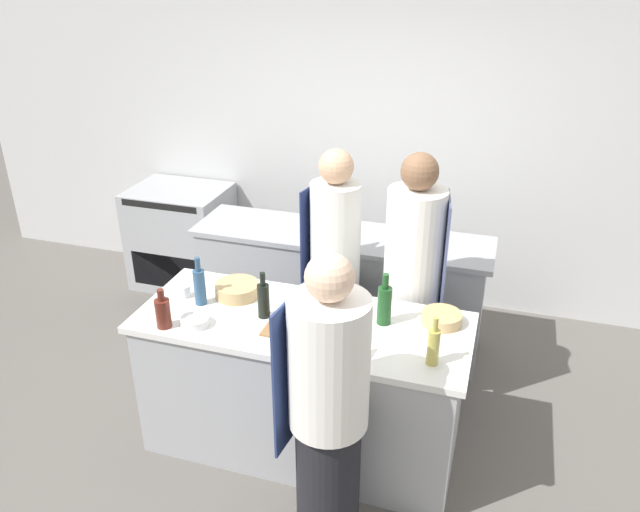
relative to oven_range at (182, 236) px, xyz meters
name	(u,v)px	position (x,y,z in m)	size (l,w,h in m)	color
ground_plane	(304,441)	(1.78, -1.74, -0.46)	(16.00, 16.00, 0.00)	#605B56
wall_back	(384,142)	(1.78, 0.39, 0.94)	(8.00, 0.06, 2.80)	silver
prep_counter	(303,384)	(1.78, -1.74, 0.00)	(1.94, 0.78, 0.91)	#A8AAAF
pass_counter	(340,287)	(1.66, -0.49, 0.00)	(2.27, 0.60, 0.91)	#A8AAAF
oven_range	(182,236)	(0.00, 0.00, 0.00)	(0.85, 0.67, 0.92)	#A8AAAF
chef_at_prep_near	(328,411)	(2.12, -2.37, 0.37)	(0.42, 0.40, 1.67)	black
chef_at_stove	(412,286)	(2.31, -1.12, 0.43)	(0.40, 0.39, 1.78)	black
chef_at_pass_far	(334,272)	(1.77, -1.04, 0.42)	(0.37, 0.36, 1.73)	black
bottle_olive_oil	(433,346)	(2.55, -1.94, 0.56)	(0.06, 0.06, 0.27)	#B2A84C
bottle_vinegar	(200,285)	(1.13, -1.74, 0.57)	(0.07, 0.07, 0.31)	#2D5175
bottle_wine	(163,312)	(1.05, -2.04, 0.55)	(0.09, 0.09, 0.24)	#5B2319
bottle_cooking_oil	(264,299)	(1.55, -1.77, 0.57)	(0.07, 0.07, 0.29)	black
bottle_sauce	(384,304)	(2.23, -1.63, 0.58)	(0.08, 0.08, 0.31)	#19471E
bowl_mixing_large	(442,318)	(2.55, -1.54, 0.49)	(0.23, 0.23, 0.07)	tan
bowl_prep_small	(237,290)	(1.30, -1.59, 0.49)	(0.27, 0.27, 0.08)	tan
bowl_ceramic_blue	(195,321)	(1.21, -1.97, 0.48)	(0.16, 0.16, 0.05)	white
cup	(185,291)	(1.00, -1.70, 0.49)	(0.07, 0.07, 0.08)	white
cutting_board	(299,331)	(1.80, -1.87, 0.46)	(0.40, 0.21, 0.01)	olive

